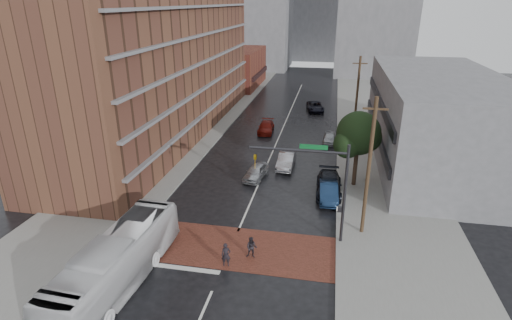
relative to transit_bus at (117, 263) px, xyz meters
The scene contains 22 objects.
ground 7.27m from the transit_bus, 39.16° to the left, with size 160.00×160.00×0.00m, color black.
crosswalk 7.58m from the transit_bus, 42.16° to the left, with size 14.00×5.00×0.02m, color brown.
sidewalk_west 30.12m from the transit_bus, 101.50° to the left, with size 9.00×90.00×0.15m, color gray.
sidewalk_east 34.06m from the transit_bus, 60.03° to the left, with size 9.00×90.00×0.15m, color gray.
apartment_block 32.21m from the transit_bus, 106.62° to the left, with size 10.00×44.00×28.00m, color brown.
storefront_west 58.87m from the transit_bus, 96.34° to the left, with size 8.00×16.00×7.00m, color brown.
building_east 33.04m from the transit_bus, 48.05° to the left, with size 11.00×26.00×9.00m, color gray.
distant_tower_center 100.18m from the transit_bus, 86.84° to the left, with size 12.00×10.00×24.00m, color gray.
street_tree 21.89m from the transit_bus, 49.67° to the left, with size 4.20×4.10×6.90m.
signal_mast 13.69m from the transit_bus, 31.59° to the left, with size 6.50×0.30×7.20m.
utility_pole_near 17.00m from the transit_bus, 30.67° to the left, with size 1.60×0.26×10.00m.
utility_pole_far 32.07m from the transit_bus, 63.34° to the left, with size 1.60×0.26×10.00m.
transit_bus is the anchor object (origin of this frame).
pedestrian_a 6.47m from the transit_bus, 27.62° to the left, with size 0.58×0.38×1.59m, color black.
pedestrian_b 8.26m from the transit_bus, 30.29° to the left, with size 0.72×0.56×1.48m, color black.
car_travel_a 17.18m from the transit_bus, 72.99° to the left, with size 1.57×3.91×1.33m, color #AFB3B7.
car_travel_b 21.08m from the transit_bus, 69.20° to the left, with size 1.53×4.39×1.45m, color #A9AAB1.
car_travel_c 30.76m from the transit_bus, 83.27° to the left, with size 1.83×4.50×1.31m, color maroon.
suv_travel 43.36m from the transit_bus, 77.80° to the left, with size 2.28×4.94×1.37m, color black.
car_parked_near 17.87m from the transit_bus, 48.61° to the left, with size 1.50×4.30×1.42m, color #132644.
car_parked_mid 18.83m from the transit_bus, 51.16° to the left, with size 2.14×5.26×1.53m, color black.
car_parked_far 30.37m from the transit_bus, 67.53° to the left, with size 1.50×3.73×1.27m, color #979A9E.
Camera 1 is at (6.00, -21.73, 15.62)m, focal length 28.00 mm.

